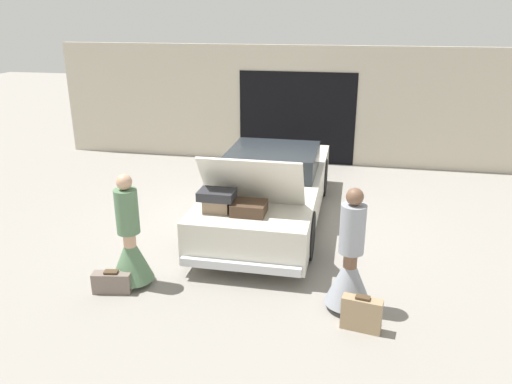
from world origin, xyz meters
name	(u,v)px	position (x,y,z in m)	size (l,w,h in m)	color
ground_plane	(270,218)	(0.00, 0.00, 0.00)	(40.00, 40.00, 0.00)	gray
garage_wall_back	(297,106)	(0.00, 3.75, 1.39)	(12.00, 0.14, 2.80)	beige
car	(270,189)	(0.00, 0.00, 0.57)	(1.80, 4.76, 1.62)	silver
person_left	(130,246)	(-1.45, -2.63, 0.56)	(0.58, 0.58, 1.57)	tan
person_right	(350,267)	(1.45, -2.65, 0.57)	(0.58, 0.58, 1.59)	brown
suitcase_beside_left_person	(112,282)	(-1.62, -2.89, 0.14)	(0.53, 0.26, 0.31)	#75665B
suitcase_beside_right_person	(361,314)	(1.61, -3.09, 0.21)	(0.48, 0.23, 0.44)	#9E8460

